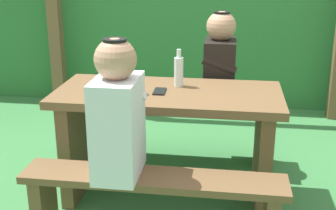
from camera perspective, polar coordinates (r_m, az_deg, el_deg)
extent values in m
plane|color=#38783F|center=(3.07, 0.00, -11.31)|extent=(12.00, 12.00, 0.00)
cube|color=#2D7135|center=(5.07, 3.88, 11.12)|extent=(6.40, 0.95, 1.73)
cube|color=brown|center=(2.78, 0.00, 1.31)|extent=(1.40, 0.64, 0.05)
cube|color=brown|center=(3.05, -11.28, -4.77)|extent=(0.08, 0.54, 0.68)
cube|color=brown|center=(2.90, 11.90, -6.10)|extent=(0.08, 0.54, 0.68)
cube|color=brown|center=(2.38, -1.92, -9.37)|extent=(1.40, 0.24, 0.04)
cube|color=brown|center=(2.66, -15.47, -12.27)|extent=(0.07, 0.22, 0.39)
cube|color=brown|center=(3.40, 1.33, -0.54)|extent=(1.40, 0.24, 0.04)
cube|color=brown|center=(3.60, -8.56, -3.34)|extent=(0.07, 0.22, 0.39)
cube|color=brown|center=(3.47, 11.56, -4.40)|extent=(0.07, 0.22, 0.39)
cube|color=silver|center=(2.30, -6.37, -2.86)|extent=(0.22, 0.34, 0.52)
sphere|color=tan|center=(2.20, -6.70, 5.77)|extent=(0.21, 0.21, 0.21)
cylinder|color=black|center=(2.18, -6.79, 8.05)|extent=(0.12, 0.12, 0.02)
cylinder|color=silver|center=(2.39, -5.64, 0.67)|extent=(0.25, 0.07, 0.15)
cube|color=black|center=(3.30, 6.55, 3.81)|extent=(0.22, 0.34, 0.52)
sphere|color=tan|center=(3.23, 6.78, 9.91)|extent=(0.21, 0.21, 0.21)
cylinder|color=black|center=(3.21, 6.84, 11.48)|extent=(0.12, 0.12, 0.02)
cylinder|color=black|center=(3.14, 6.53, 5.00)|extent=(0.25, 0.07, 0.15)
cylinder|color=silver|center=(2.71, -4.13, 2.26)|extent=(0.08, 0.08, 0.09)
cylinder|color=silver|center=(2.85, 1.37, 4.20)|extent=(0.06, 0.06, 0.18)
cylinder|color=silver|center=(2.83, 1.39, 6.55)|extent=(0.03, 0.03, 0.05)
cube|color=black|center=(2.75, -1.07, 1.75)|extent=(0.07, 0.14, 0.01)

